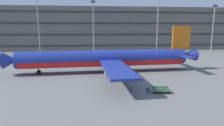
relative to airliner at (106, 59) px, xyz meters
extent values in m
plane|color=slate|center=(-1.64, 0.68, -2.94)|extent=(600.00, 600.00, 0.00)
cube|color=#605B56|center=(-1.64, 48.13, 6.41)|extent=(168.63, 17.30, 18.70)
cube|color=#2D2D33|center=(-1.64, 39.38, -0.60)|extent=(166.94, 0.24, 0.70)
cube|color=#2D2D33|center=(-1.64, 39.38, 4.08)|extent=(166.94, 0.24, 0.70)
cube|color=#2D2D33|center=(-1.64, 39.38, 8.75)|extent=(166.94, 0.24, 0.70)
cube|color=#2D2D33|center=(-1.64, 39.38, 13.43)|extent=(166.94, 0.24, 0.70)
cylinder|color=navy|center=(-0.42, -0.03, 0.18)|extent=(37.28, 5.77, 3.54)
cube|color=red|center=(-0.42, -0.03, -0.79)|extent=(35.79, 5.61, 1.13)
cone|color=navy|center=(-19.93, -1.20, 0.18)|extent=(3.03, 3.53, 3.36)
cone|color=navy|center=(19.35, 1.17, 0.44)|extent=(4.41, 3.08, 2.83)
cube|color=orange|center=(17.51, 1.06, 4.61)|extent=(4.26, 0.62, 5.31)
cube|color=navy|center=(17.32, -2.33, 0.62)|extent=(2.12, 5.41, 0.20)
cube|color=navy|center=(16.91, 4.39, 0.62)|extent=(2.12, 5.41, 0.20)
cube|color=navy|center=(1.15, -9.52, -0.09)|extent=(5.33, 15.83, 0.36)
cube|color=navy|center=(0.00, 9.59, -0.09)|extent=(5.33, 15.83, 0.36)
cylinder|color=#9E9EA3|center=(0.49, -6.74, -1.36)|extent=(2.64, 2.10, 1.95)
cylinder|color=#9E9EA3|center=(-0.33, 6.75, -1.36)|extent=(2.64, 2.10, 1.95)
cylinder|color=black|center=(-14.51, -0.87, -2.49)|extent=(0.92, 0.40, 0.90)
cylinder|color=slate|center=(-14.51, -0.87, -1.81)|extent=(0.20, 0.20, 1.34)
cylinder|color=black|center=(1.15, -1.44, -2.49)|extent=(0.92, 0.40, 0.90)
cylinder|color=slate|center=(1.15, -1.44, -1.81)|extent=(0.20, 0.20, 1.34)
cylinder|color=black|center=(0.97, 1.57, -2.49)|extent=(0.92, 0.40, 0.90)
cylinder|color=slate|center=(0.97, 1.57, -1.81)|extent=(0.20, 0.20, 1.34)
cylinder|color=gray|center=(-23.71, 33.90, 7.16)|extent=(0.36, 0.36, 20.18)
cylinder|color=gray|center=(-2.84, 33.90, 6.74)|extent=(0.36, 0.36, 19.35)
cube|color=#333338|center=(-2.84, 33.90, 16.76)|extent=(1.80, 0.50, 0.70)
cylinder|color=gray|center=(22.90, 33.90, 9.70)|extent=(0.36, 0.36, 25.28)
cylinder|color=gray|center=(46.67, 33.90, 6.24)|extent=(0.36, 0.36, 18.34)
cube|color=#333338|center=(46.67, 33.90, 15.76)|extent=(1.80, 0.50, 0.70)
cube|color=navy|center=(5.46, -14.56, -2.49)|extent=(0.24, 0.42, 0.79)
cylinder|color=#333338|center=(5.52, -14.67, -2.03)|extent=(0.02, 0.02, 0.13)
cylinder|color=#333338|center=(5.53, -14.45, -2.03)|extent=(0.02, 0.02, 0.13)
cube|color=black|center=(5.52, -14.56, -1.96)|extent=(0.04, 0.22, 0.02)
cylinder|color=black|center=(5.37, -14.71, -2.91)|extent=(0.05, 0.02, 0.05)
cylinder|color=black|center=(5.39, -14.39, -2.91)|extent=(0.05, 0.02, 0.05)
cylinder|color=black|center=(5.53, -14.72, -2.91)|extent=(0.05, 0.02, 0.05)
cylinder|color=black|center=(5.56, -14.40, -2.91)|extent=(0.05, 0.02, 0.05)
cube|color=navy|center=(2.92, -13.76, -2.58)|extent=(0.32, 0.41, 0.62)
cylinder|color=#333338|center=(2.96, -13.88, -2.21)|extent=(0.02, 0.02, 0.12)
cylinder|color=#333338|center=(3.01, -13.69, -2.21)|extent=(0.02, 0.02, 0.12)
cube|color=black|center=(2.98, -13.78, -2.15)|extent=(0.08, 0.20, 0.02)
cylinder|color=black|center=(2.79, -13.88, -2.91)|extent=(0.05, 0.03, 0.05)
cylinder|color=black|center=(2.87, -13.60, -2.91)|extent=(0.05, 0.03, 0.05)
cylinder|color=black|center=(2.97, -13.93, -2.91)|extent=(0.05, 0.03, 0.05)
cylinder|color=black|center=(3.05, -13.65, -2.91)|extent=(0.05, 0.03, 0.05)
ellipsoid|color=#264C26|center=(5.54, -13.45, -2.72)|extent=(0.30, 0.38, 0.44)
ellipsoid|color=#264C26|center=(5.62, -13.48, -2.78)|extent=(0.17, 0.25, 0.20)
torus|color=black|center=(5.51, -13.44, -2.48)|extent=(0.04, 0.08, 0.08)
cube|color=black|center=(5.49, -13.34, -2.72)|extent=(0.04, 0.04, 0.37)
cube|color=black|center=(5.43, -13.51, -2.72)|extent=(0.04, 0.04, 0.37)
cube|color=#4C724C|center=(7.38, -14.71, -2.52)|extent=(2.79, 1.73, 0.12)
cylinder|color=#4C4C51|center=(5.75, -14.43, -2.76)|extent=(0.70, 0.17, 0.05)
cube|color=#4C724C|center=(7.27, -15.32, -2.32)|extent=(2.44, 0.47, 0.40)
cube|color=#4C724C|center=(7.49, -14.11, -2.32)|extent=(2.44, 0.47, 0.40)
cylinder|color=black|center=(6.26, -15.08, -2.76)|extent=(0.37, 0.16, 0.36)
cylinder|color=black|center=(6.45, -13.99, -2.76)|extent=(0.37, 0.16, 0.36)
cylinder|color=black|center=(8.31, -15.44, -2.76)|extent=(0.37, 0.16, 0.36)
cylinder|color=black|center=(8.50, -14.35, -2.76)|extent=(0.37, 0.16, 0.36)
camera|label=1|loc=(-2.57, -41.06, 6.73)|focal=30.04mm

